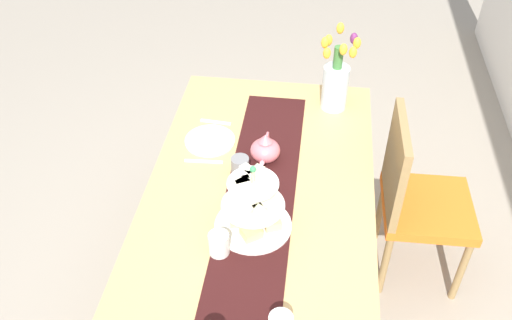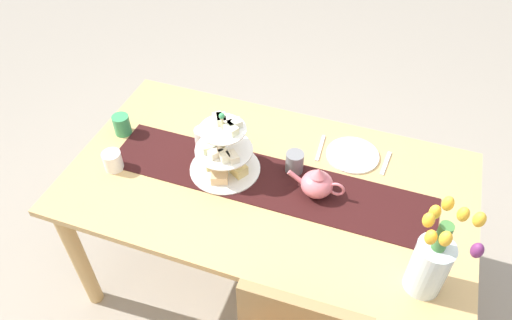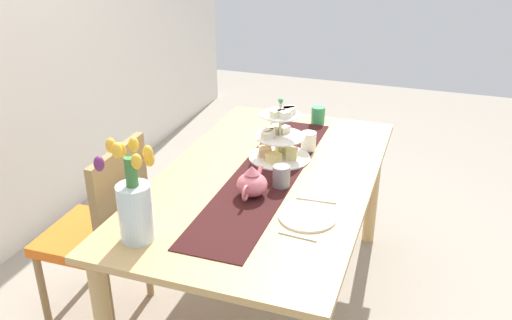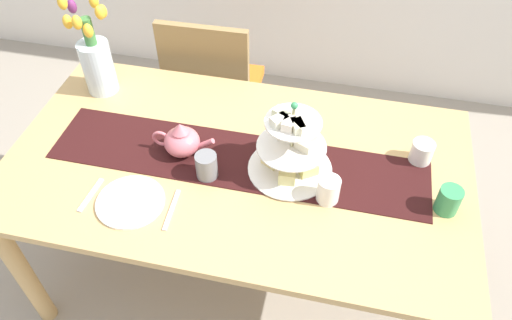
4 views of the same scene
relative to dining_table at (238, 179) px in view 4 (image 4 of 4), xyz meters
The scene contains 14 objects.
ground_plane 0.64m from the dining_table, ahead, with size 8.00×8.00×0.00m, color gray.
dining_table is the anchor object (origin of this frame).
chair_left 0.78m from the dining_table, 113.75° to the left, with size 0.43×0.43×0.91m.
table_runner 0.10m from the dining_table, 90.00° to the left, with size 1.37×0.28×0.00m, color black.
tiered_cake_stand 0.28m from the dining_table, ahead, with size 0.30×0.30×0.30m.
teapot 0.26m from the dining_table, behind, with size 0.24×0.13×0.14m.
tulip_vase 0.76m from the dining_table, 156.21° to the left, with size 0.18×0.18×0.42m.
cream_jug 0.68m from the dining_table, 13.01° to the left, with size 0.08×0.08×0.09m, color white.
dinner_plate_left 0.41m from the dining_table, 138.45° to the right, with size 0.23×0.23×0.01m, color white.
fork_left 0.53m from the dining_table, 149.14° to the right, with size 0.02×0.15×0.01m, color silver.
knife_left 0.32m from the dining_table, 120.26° to the right, with size 0.01×0.17×0.01m, color silver.
mug_grey 0.19m from the dining_table, 132.22° to the right, with size 0.08×0.08×0.10m, color slate.
mug_white_text 0.39m from the dining_table, 17.31° to the right, with size 0.08×0.08×0.10m, color white.
mug_orange 0.74m from the dining_table, ahead, with size 0.08×0.08×0.10m, color #389356.
Camera 4 is at (0.34, -1.19, 2.02)m, focal length 34.45 mm.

